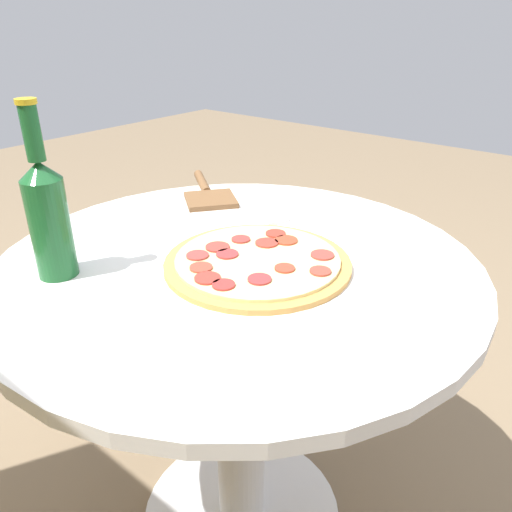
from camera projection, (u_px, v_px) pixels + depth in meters
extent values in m
cylinder|color=white|center=(242.00, 512.00, 1.21)|extent=(0.47, 0.47, 0.02)
cylinder|color=white|center=(240.00, 406.00, 1.06)|extent=(0.11, 0.11, 0.65)
cylinder|color=white|center=(237.00, 264.00, 0.91)|extent=(0.87, 0.87, 0.02)
cylinder|color=#C68E47|center=(256.00, 264.00, 0.87)|extent=(0.33, 0.33, 0.01)
cylinder|color=beige|center=(256.00, 260.00, 0.87)|extent=(0.29, 0.29, 0.01)
cylinder|color=#AD362B|center=(267.00, 243.00, 0.92)|extent=(0.04, 0.04, 0.00)
cylinder|color=#B53C29|center=(285.00, 268.00, 0.83)|extent=(0.03, 0.03, 0.00)
cylinder|color=#BA302D|center=(224.00, 285.00, 0.78)|extent=(0.04, 0.04, 0.00)
cylinder|color=#A63231|center=(228.00, 254.00, 0.88)|extent=(0.04, 0.04, 0.00)
cylinder|color=#A93132|center=(259.00, 279.00, 0.79)|extent=(0.04, 0.04, 0.00)
cylinder|color=#A43427|center=(276.00, 233.00, 0.96)|extent=(0.04, 0.04, 0.00)
cylinder|color=#A23530|center=(241.00, 239.00, 0.93)|extent=(0.04, 0.04, 0.00)
cylinder|color=#AD3F2F|center=(199.00, 267.00, 0.83)|extent=(0.04, 0.04, 0.00)
cylinder|color=#AB3D26|center=(286.00, 240.00, 0.93)|extent=(0.04, 0.04, 0.00)
cylinder|color=#A93B32|center=(322.00, 255.00, 0.87)|extent=(0.04, 0.04, 0.00)
cylinder|color=#A73E30|center=(320.00, 271.00, 0.82)|extent=(0.04, 0.04, 0.00)
cylinder|color=#A23830|center=(218.00, 247.00, 0.90)|extent=(0.04, 0.04, 0.00)
cylinder|color=#B5332A|center=(208.00, 278.00, 0.80)|extent=(0.04, 0.04, 0.00)
cylinder|color=#A83A35|center=(197.00, 255.00, 0.87)|extent=(0.04, 0.04, 0.00)
cylinder|color=#195628|center=(51.00, 229.00, 0.81)|extent=(0.07, 0.07, 0.17)
cone|color=#195628|center=(39.00, 170.00, 0.77)|extent=(0.07, 0.07, 0.03)
cylinder|color=#195628|center=(32.00, 133.00, 0.74)|extent=(0.03, 0.03, 0.08)
cylinder|color=gold|center=(26.00, 101.00, 0.72)|extent=(0.03, 0.03, 0.01)
cube|color=brown|center=(211.00, 200.00, 1.16)|extent=(0.16, 0.16, 0.01)
cylinder|color=brown|center=(202.00, 183.00, 1.28)|extent=(0.14, 0.11, 0.02)
cube|color=white|center=(264.00, 216.00, 1.08)|extent=(0.11, 0.08, 0.01)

